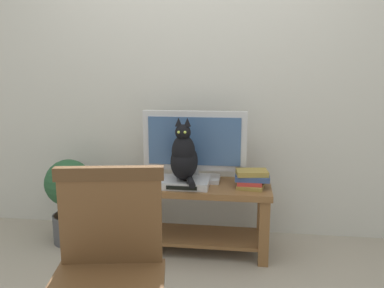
% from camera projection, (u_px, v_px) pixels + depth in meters
% --- Properties ---
extents(back_wall, '(7.00, 0.12, 2.80)m').
position_uv_depth(back_wall, '(197.00, 60.00, 3.10)').
color(back_wall, beige).
rests_on(back_wall, ground).
extents(tv_stand, '(1.12, 0.44, 0.51)m').
position_uv_depth(tv_stand, '(193.00, 205.00, 2.87)').
color(tv_stand, brown).
rests_on(tv_stand, ground).
extents(tv, '(0.76, 0.20, 0.52)m').
position_uv_depth(tv, '(195.00, 145.00, 2.88)').
color(tv, '#B7B7BC').
rests_on(tv, tv_stand).
extents(media_box, '(0.35, 0.26, 0.05)m').
position_uv_depth(media_box, '(184.00, 183.00, 2.78)').
color(media_box, '#BCBCC1').
rests_on(media_box, tv_stand).
extents(cat, '(0.20, 0.37, 0.45)m').
position_uv_depth(cat, '(184.00, 157.00, 2.73)').
color(cat, black).
rests_on(cat, media_box).
extents(wooden_chair, '(0.55, 0.55, 0.92)m').
position_uv_depth(wooden_chair, '(108.00, 263.00, 1.65)').
color(wooden_chair, brown).
rests_on(wooden_chair, ground).
extents(book_stack, '(0.24, 0.20, 0.12)m').
position_uv_depth(book_stack, '(251.00, 179.00, 2.74)').
color(book_stack, olive).
rests_on(book_stack, tv_stand).
extents(potted_plant, '(0.36, 0.36, 0.65)m').
position_uv_depth(potted_plant, '(69.00, 195.00, 3.00)').
color(potted_plant, '#47474C').
rests_on(potted_plant, ground).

